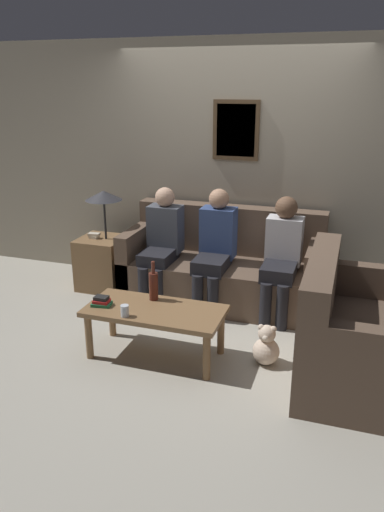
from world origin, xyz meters
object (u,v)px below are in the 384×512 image
at_px(couch_main, 223,270).
at_px(couch_side, 353,338).
at_px(person_right, 282,253).
at_px(coffee_table, 155,315).
at_px(person_left, 162,241).
at_px(drinking_glass, 125,311).
at_px(wine_bottle, 154,285).
at_px(person_middle, 215,246).
at_px(teddy_bear, 266,347).

distance_m(couch_main, couch_side, 1.72).
relative_size(couch_main, person_right, 1.73).
distance_m(coffee_table, person_left, 1.21).
bearing_deg(drinking_glass, couch_side, 12.93).
bearing_deg(couch_side, wine_bottle, 90.77).
bearing_deg(couch_main, couch_side, -39.99).
xyz_separation_m(coffee_table, person_left, (-0.38, 1.12, 0.26)).
xyz_separation_m(wine_bottle, person_middle, (0.26, 0.95, 0.08)).
relative_size(couch_side, person_left, 1.16).
height_order(drinking_glass, teddy_bear, drinking_glass).
bearing_deg(coffee_table, person_middle, 80.46).
bearing_deg(drinking_glass, wine_bottle, 76.22).
xyz_separation_m(drinking_glass, teddy_bear, (1.06, 0.37, -0.33)).
height_order(couch_main, couch_side, same).
distance_m(couch_side, person_right, 1.21).
bearing_deg(wine_bottle, drinking_glass, -103.78).
height_order(person_middle, teddy_bear, person_middle).
xyz_separation_m(couch_side, person_right, (-0.70, 0.94, 0.30)).
bearing_deg(person_left, couch_side, -25.86).
relative_size(coffee_table, person_middle, 0.95).
xyz_separation_m(person_left, person_middle, (0.57, -0.01, 0.01)).
relative_size(drinking_glass, teddy_bear, 0.28).
height_order(person_left, person_right, person_left).
bearing_deg(wine_bottle, coffee_table, -65.36).
distance_m(couch_main, teddy_bear, 1.32).
height_order(coffee_table, person_middle, person_middle).
height_order(wine_bottle, person_middle, person_middle).
distance_m(couch_side, coffee_table, 1.55).
bearing_deg(person_left, drinking_glass, -80.79).
height_order(couch_side, teddy_bear, couch_side).
xyz_separation_m(drinking_glass, person_right, (1.01, 1.33, 0.15)).
bearing_deg(person_middle, couch_main, 77.49).
height_order(coffee_table, person_right, person_right).
xyz_separation_m(coffee_table, person_middle, (0.19, 1.11, 0.27)).
height_order(couch_side, coffee_table, couch_side).
bearing_deg(couch_side, person_right, 36.69).
xyz_separation_m(coffee_table, wine_bottle, (-0.08, 0.17, 0.19)).
relative_size(couch_main, coffee_table, 1.77).
bearing_deg(person_right, drinking_glass, -127.24).
relative_size(couch_main, person_left, 1.72).
bearing_deg(teddy_bear, person_middle, 126.57).
height_order(couch_side, person_right, person_right).
relative_size(couch_side, person_middle, 1.13).
relative_size(wine_bottle, teddy_bear, 0.99).
relative_size(couch_side, wine_bottle, 3.95).
height_order(person_left, person_middle, person_middle).
distance_m(wine_bottle, person_left, 1.01).
distance_m(coffee_table, wine_bottle, 0.26).
height_order(couch_main, teddy_bear, couch_main).
distance_m(couch_main, wine_bottle, 1.19).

